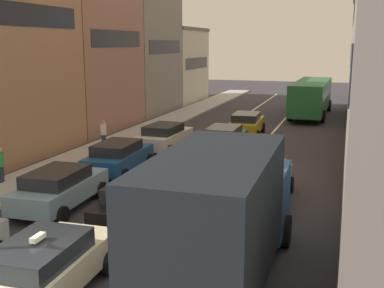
{
  "coord_description": "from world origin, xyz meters",
  "views": [
    {
      "loc": [
        6.35,
        -7.46,
        5.92
      ],
      "look_at": [
        0.0,
        12.0,
        1.6
      ],
      "focal_mm": 44.67,
      "sensor_mm": 36.0,
      "label": 1
    }
  ],
  "objects_px": {
    "bus_mid_queue_primary": "(311,95)",
    "pedestrian_near_kerb": "(0,163)",
    "sedan_right_lane_behind_truck": "(263,181)",
    "pedestrian_far_sidewalk": "(104,132)",
    "hatchback_centre_lane_third": "(197,160)",
    "sedan_centre_lane_second": "(140,201)",
    "wagon_left_lane_second": "(59,187)",
    "sedan_left_lane_third": "(119,156)",
    "sedan_left_lane_fourth": "(165,136)",
    "sedan_centre_lane_fifth": "(246,123)",
    "removalist_box_truck": "(223,212)",
    "coupe_centre_lane_fourth": "(224,139)",
    "taxi_centre_lane_front": "(44,267)"
  },
  "relations": [
    {
      "from": "wagon_left_lane_second",
      "to": "pedestrian_near_kerb",
      "type": "bearing_deg",
      "value": 63.8
    },
    {
      "from": "wagon_left_lane_second",
      "to": "sedan_left_lane_third",
      "type": "xyz_separation_m",
      "value": [
        -0.16,
        5.06,
        0.0
      ]
    },
    {
      "from": "sedan_centre_lane_second",
      "to": "pedestrian_far_sidewalk",
      "type": "height_order",
      "value": "pedestrian_far_sidewalk"
    },
    {
      "from": "wagon_left_lane_second",
      "to": "hatchback_centre_lane_third",
      "type": "bearing_deg",
      "value": -35.16
    },
    {
      "from": "coupe_centre_lane_fourth",
      "to": "wagon_left_lane_second",
      "type": "bearing_deg",
      "value": 161.78
    },
    {
      "from": "bus_mid_queue_primary",
      "to": "hatchback_centre_lane_third",
      "type": "bearing_deg",
      "value": 171.99
    },
    {
      "from": "sedan_left_lane_third",
      "to": "pedestrian_far_sidewalk",
      "type": "distance_m",
      "value": 5.53
    },
    {
      "from": "hatchback_centre_lane_third",
      "to": "sedan_left_lane_fourth",
      "type": "relative_size",
      "value": 1.0
    },
    {
      "from": "hatchback_centre_lane_third",
      "to": "wagon_left_lane_second",
      "type": "bearing_deg",
      "value": 149.48
    },
    {
      "from": "sedan_right_lane_behind_truck",
      "to": "pedestrian_far_sidewalk",
      "type": "distance_m",
      "value": 12.13
    },
    {
      "from": "sedan_left_lane_third",
      "to": "sedan_centre_lane_fifth",
      "type": "xyz_separation_m",
      "value": [
        3.73,
        11.02,
        0.0
      ]
    },
    {
      "from": "removalist_box_truck",
      "to": "hatchback_centre_lane_third",
      "type": "bearing_deg",
      "value": 20.23
    },
    {
      "from": "pedestrian_far_sidewalk",
      "to": "wagon_left_lane_second",
      "type": "bearing_deg",
      "value": 112.03
    },
    {
      "from": "removalist_box_truck",
      "to": "coupe_centre_lane_fourth",
      "type": "distance_m",
      "value": 14.9
    },
    {
      "from": "wagon_left_lane_second",
      "to": "bus_mid_queue_primary",
      "type": "xyz_separation_m",
      "value": [
        6.9,
        26.07,
        0.96
      ]
    },
    {
      "from": "sedan_centre_lane_fifth",
      "to": "bus_mid_queue_primary",
      "type": "height_order",
      "value": "bus_mid_queue_primary"
    },
    {
      "from": "sedan_left_lane_third",
      "to": "sedan_left_lane_fourth",
      "type": "xyz_separation_m",
      "value": [
        0.24,
        5.23,
        0.0
      ]
    },
    {
      "from": "sedan_left_lane_third",
      "to": "sedan_left_lane_fourth",
      "type": "relative_size",
      "value": 1.0
    },
    {
      "from": "removalist_box_truck",
      "to": "bus_mid_queue_primary",
      "type": "height_order",
      "value": "removalist_box_truck"
    },
    {
      "from": "sedan_centre_lane_fifth",
      "to": "sedan_right_lane_behind_truck",
      "type": "height_order",
      "value": "same"
    },
    {
      "from": "pedestrian_near_kerb",
      "to": "pedestrian_far_sidewalk",
      "type": "xyz_separation_m",
      "value": [
        0.68,
        7.78,
        0.0
      ]
    },
    {
      "from": "removalist_box_truck",
      "to": "sedan_left_lane_third",
      "type": "bearing_deg",
      "value": 38.38
    },
    {
      "from": "taxi_centre_lane_front",
      "to": "pedestrian_far_sidewalk",
      "type": "bearing_deg",
      "value": 21.34
    },
    {
      "from": "sedan_left_lane_third",
      "to": "bus_mid_queue_primary",
      "type": "bearing_deg",
      "value": -20.48
    },
    {
      "from": "taxi_centre_lane_front",
      "to": "pedestrian_far_sidewalk",
      "type": "distance_m",
      "value": 16.53
    },
    {
      "from": "sedan_right_lane_behind_truck",
      "to": "sedan_centre_lane_fifth",
      "type": "bearing_deg",
      "value": 12.76
    },
    {
      "from": "pedestrian_near_kerb",
      "to": "sedan_centre_lane_second",
      "type": "bearing_deg",
      "value": 147.63
    },
    {
      "from": "hatchback_centre_lane_third",
      "to": "sedan_left_lane_fourth",
      "type": "xyz_separation_m",
      "value": [
        -3.42,
        4.83,
        0.0
      ]
    },
    {
      "from": "hatchback_centre_lane_third",
      "to": "sedan_centre_lane_second",
      "type": "bearing_deg",
      "value": -178.78
    },
    {
      "from": "coupe_centre_lane_fourth",
      "to": "pedestrian_near_kerb",
      "type": "xyz_separation_m",
      "value": [
        -7.5,
        -8.83,
        0.15
      ]
    },
    {
      "from": "sedan_left_lane_fourth",
      "to": "pedestrian_far_sidewalk",
      "type": "bearing_deg",
      "value": 104.52
    },
    {
      "from": "taxi_centre_lane_front",
      "to": "wagon_left_lane_second",
      "type": "xyz_separation_m",
      "value": [
        -3.25,
        5.58,
        -0.0
      ]
    },
    {
      "from": "hatchback_centre_lane_third",
      "to": "pedestrian_near_kerb",
      "type": "xyz_separation_m",
      "value": [
        -7.55,
        -3.68,
        0.15
      ]
    },
    {
      "from": "pedestrian_far_sidewalk",
      "to": "hatchback_centre_lane_third",
      "type": "bearing_deg",
      "value": 151.79
    },
    {
      "from": "sedan_centre_lane_fifth",
      "to": "bus_mid_queue_primary",
      "type": "relative_size",
      "value": 0.42
    },
    {
      "from": "sedan_centre_lane_second",
      "to": "sedan_left_lane_third",
      "type": "distance_m",
      "value": 6.56
    },
    {
      "from": "wagon_left_lane_second",
      "to": "sedan_centre_lane_fifth",
      "type": "bearing_deg",
      "value": -14.95
    },
    {
      "from": "bus_mid_queue_primary",
      "to": "pedestrian_near_kerb",
      "type": "relative_size",
      "value": 6.36
    },
    {
      "from": "removalist_box_truck",
      "to": "wagon_left_lane_second",
      "type": "bearing_deg",
      "value": 60.95
    },
    {
      "from": "coupe_centre_lane_fourth",
      "to": "sedan_left_lane_fourth",
      "type": "height_order",
      "value": "same"
    },
    {
      "from": "sedan_right_lane_behind_truck",
      "to": "wagon_left_lane_second",
      "type": "bearing_deg",
      "value": 112.59
    },
    {
      "from": "removalist_box_truck",
      "to": "sedan_centre_lane_second",
      "type": "bearing_deg",
      "value": 46.91
    },
    {
      "from": "coupe_centre_lane_fourth",
      "to": "sedan_left_lane_third",
      "type": "bearing_deg",
      "value": 146.78
    },
    {
      "from": "taxi_centre_lane_front",
      "to": "removalist_box_truck",
      "type": "bearing_deg",
      "value": -67.19
    },
    {
      "from": "wagon_left_lane_second",
      "to": "sedan_right_lane_behind_truck",
      "type": "height_order",
      "value": "same"
    },
    {
      "from": "bus_mid_queue_primary",
      "to": "pedestrian_far_sidewalk",
      "type": "distance_m",
      "value": 19.46
    },
    {
      "from": "hatchback_centre_lane_third",
      "to": "coupe_centre_lane_fourth",
      "type": "relative_size",
      "value": 1.01
    },
    {
      "from": "sedan_centre_lane_fifth",
      "to": "pedestrian_far_sidewalk",
      "type": "distance_m",
      "value": 9.52
    },
    {
      "from": "bus_mid_queue_primary",
      "to": "sedan_right_lane_behind_truck",
      "type": "bearing_deg",
      "value": -178.66
    },
    {
      "from": "coupe_centre_lane_fourth",
      "to": "pedestrian_far_sidewalk",
      "type": "distance_m",
      "value": 6.9
    }
  ]
}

